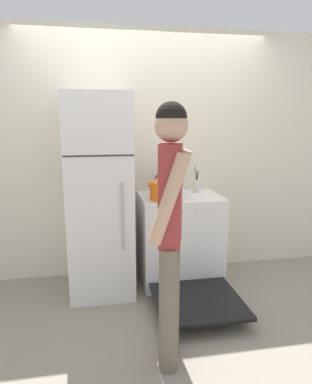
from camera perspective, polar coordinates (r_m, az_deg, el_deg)
ground_plane at (r=3.95m, az=-1.55°, el=-12.72°), size 14.00×14.00×0.00m
wall_back at (r=3.64m, az=-1.74°, el=6.08°), size 10.00×0.06×2.55m
refrigerator at (r=3.28m, az=-9.37°, el=-0.63°), size 0.59×0.72×1.88m
stove_range at (r=3.52m, az=4.13°, el=-8.00°), size 0.80×1.32×0.90m
dutch_oven_pot at (r=3.26m, az=1.54°, el=0.29°), size 0.35×0.31×0.20m
tea_kettle at (r=3.50m, az=0.97°, el=0.64°), size 0.23×0.19×0.22m
utensil_jar at (r=3.59m, az=6.71°, el=1.11°), size 0.07×0.07×0.28m
person at (r=2.20m, az=2.40°, el=-5.12°), size 0.35×0.41×1.76m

